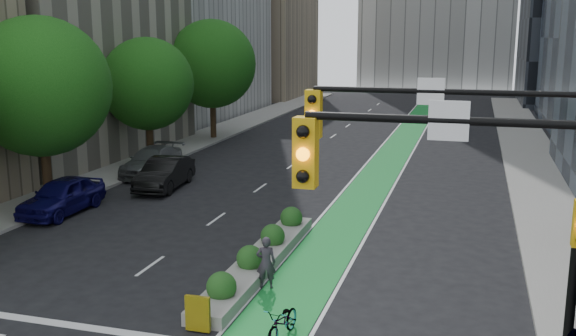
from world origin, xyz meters
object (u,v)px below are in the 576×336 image
Objects in this scene: parked_car_left_far at (152,161)px; bicycle at (283,322)px; parked_car_left_near at (62,196)px; cyclist at (266,263)px; parked_car_left_mid at (165,173)px; median_planter at (260,256)px.

bicycle is at bearing -55.90° from parked_car_left_far.
bicycle is 15.76m from parked_car_left_near.
parked_car_left_near is 0.90× the size of parked_car_left_far.
parked_car_left_near is at bearing -92.79° from parked_car_left_far.
parked_car_left_near is at bearing -42.16° from cyclist.
parked_car_left_far is at bearing 89.85° from parked_car_left_near.
bicycle is 0.38× the size of parked_car_left_mid.
cyclist reaches higher than parked_car_left_far.
parked_car_left_mid is at bearing -54.76° from parked_car_left_far.
median_planter is 5.49m from bicycle.
median_planter is at bearing 122.05° from bicycle.
median_planter is at bearing -81.54° from cyclist.
cyclist is at bearing -26.36° from parked_car_left_near.
cyclist is 12.82m from parked_car_left_near.
parked_car_left_mid is 3.65m from parked_car_left_far.
median_planter is at bearing -51.92° from parked_car_left_far.
median_planter is 2.14× the size of parked_car_left_near.
bicycle is at bearing -65.03° from median_planter.
median_planter is 1.92× the size of parked_car_left_far.
parked_car_left_mid is (-8.45, 9.49, 0.43)m from median_planter.
median_planter is 16.36m from parked_car_left_far.
parked_car_left_near is at bearing 152.80° from bicycle.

